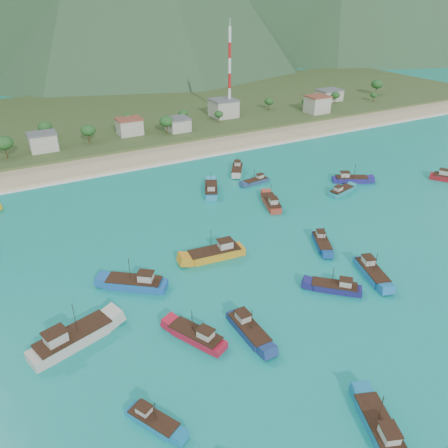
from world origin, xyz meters
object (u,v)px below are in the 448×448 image
boat_14 (249,330)px  boat_20 (351,180)px  boat_3 (136,284)px  boat_24 (153,421)px  boat_9 (256,181)px  boat_17 (215,254)px  boat_7 (271,203)px  boat_18 (322,243)px  boat_8 (72,339)px  boat_6 (380,429)px  boat_4 (197,336)px  boat_19 (371,272)px  boat_13 (341,192)px  boat_23 (237,170)px  boat_25 (335,288)px  radio_tower (230,73)px  boat_12 (211,190)px

boat_14 → boat_20: 74.16m
boat_3 → boat_24: bearing=-157.4°
boat_9 → boat_20: size_ratio=0.81×
boat_17 → boat_20: bearing=-66.1°
boat_20 → boat_14: bearing=-26.3°
boat_7 → boat_18: 22.64m
boat_8 → boat_9: (62.24, 43.15, -0.57)m
boat_6 → boat_20: bearing=69.9°
boat_18 → boat_24: boat_18 is taller
boat_4 → boat_19: boat_19 is taller
boat_13 → boat_17: (-47.00, -12.89, 0.36)m
boat_18 → boat_23: size_ratio=0.93×
boat_6 → boat_13: bearing=72.1°
boat_7 → boat_24: size_ratio=1.35×
boat_14 → boat_25: bearing=-174.3°
boat_9 → boat_23: (-0.45, 10.49, 0.18)m
boat_20 → boat_24: 95.87m
boat_23 → boat_8: bearing=74.4°
boat_24 → radio_tower: bearing=-151.8°
boat_14 → boat_8: bearing=-23.9°
boat_6 → boat_24: 29.78m
boat_6 → boat_12: size_ratio=0.96×
boat_12 → boat_6: bearing=-74.6°
boat_13 → boat_6: bearing=-52.5°
boat_8 → boat_4: bearing=47.5°
boat_7 → boat_4: bearing=-117.6°
boat_18 → boat_19: 14.16m
boat_6 → boat_14: (-5.28, 24.17, -0.04)m
boat_13 → boat_12: bearing=-133.6°
boat_6 → boat_14: bearing=122.7°
boat_12 → boat_19: size_ratio=1.05×
radio_tower → boat_20: radio_tower is taller
boat_19 → boat_25: bearing=20.2°
boat_3 → boat_9: (48.28, 33.09, -0.37)m
radio_tower → boat_4: 140.08m
boat_3 → boat_6: bearing=-121.8°
boat_14 → boat_19: size_ratio=0.94×
boat_3 → boat_18: (42.06, -4.74, -0.29)m
boat_14 → boat_17: size_ratio=0.81×
boat_9 → boat_24: 84.52m
boat_8 → boat_14: size_ratio=1.39×
boat_3 → boat_6: (17.80, -45.67, -0.13)m
boat_19 → boat_25: size_ratio=1.23×
boat_20 → boat_8: bearing=-41.5°
boat_4 → boat_23: boat_4 is taller
boat_13 → boat_14: 64.42m
boat_4 → boat_14: bearing=-45.1°
boat_4 → boat_12: boat_12 is taller
radio_tower → boat_24: (-83.97, -130.08, -19.44)m
boat_12 → boat_8: bearing=-111.1°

